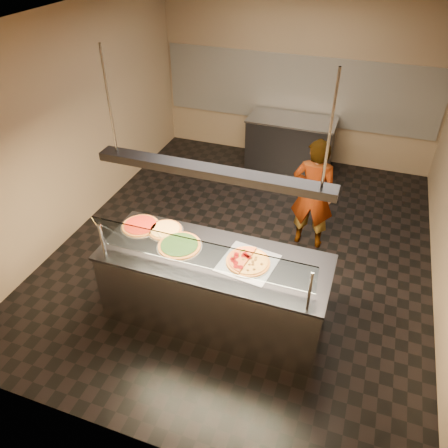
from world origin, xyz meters
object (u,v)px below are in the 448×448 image
(sneeze_guard, at_px, (201,255))
(half_pizza_pepperoni, at_px, (238,258))
(pizza_cheese, at_px, (165,230))
(pizza_spatula, at_px, (164,235))
(serving_counter, at_px, (214,288))
(heat_lamp_housing, at_px, (212,172))
(worker, at_px, (313,194))
(perforated_tray, at_px, (248,263))
(prep_table, at_px, (290,143))
(half_pizza_sausage, at_px, (258,263))
(pizza_tomato, at_px, (141,225))
(pizza_spinach, at_px, (180,245))

(sneeze_guard, relative_size, half_pizza_pepperoni, 4.68)
(pizza_cheese, height_order, pizza_spatula, pizza_spatula)
(serving_counter, relative_size, heat_lamp_housing, 1.08)
(half_pizza_pepperoni, height_order, heat_lamp_housing, heat_lamp_housing)
(half_pizza_pepperoni, bearing_deg, worker, 74.54)
(perforated_tray, bearing_deg, heat_lamp_housing, -177.13)
(worker, distance_m, heat_lamp_housing, 2.25)
(sneeze_guard, height_order, half_pizza_pepperoni, sneeze_guard)
(sneeze_guard, relative_size, prep_table, 1.46)
(half_pizza_sausage, bearing_deg, pizza_spatula, 174.48)
(pizza_tomato, relative_size, pizza_spatula, 1.57)
(pizza_tomato, bearing_deg, half_pizza_pepperoni, -9.16)
(heat_lamp_housing, bearing_deg, pizza_cheese, 160.66)
(half_pizza_pepperoni, distance_m, half_pizza_sausage, 0.22)
(half_pizza_pepperoni, relative_size, pizza_cheese, 1.17)
(half_pizza_pepperoni, relative_size, half_pizza_sausage, 1.00)
(half_pizza_sausage, bearing_deg, half_pizza_pepperoni, -179.61)
(half_pizza_sausage, height_order, heat_lamp_housing, heat_lamp_housing)
(pizza_cheese, distance_m, pizza_tomato, 0.31)
(half_pizza_sausage, height_order, prep_table, half_pizza_sausage)
(perforated_tray, relative_size, pizza_cheese, 1.50)
(pizza_spinach, height_order, pizza_tomato, pizza_spinach)
(perforated_tray, height_order, pizza_cheese, pizza_cheese)
(serving_counter, height_order, half_pizza_sausage, half_pizza_sausage)
(pizza_spatula, bearing_deg, half_pizza_sausage, -5.52)
(serving_counter, xyz_separation_m, half_pizza_sausage, (0.48, 0.02, 0.49))
(sneeze_guard, bearing_deg, perforated_tray, 44.22)
(half_pizza_pepperoni, xyz_separation_m, half_pizza_sausage, (0.22, 0.00, -0.01))
(heat_lamp_housing, bearing_deg, half_pizza_sausage, 2.30)
(half_pizza_sausage, height_order, worker, worker)
(worker, bearing_deg, perforated_tray, 79.02)
(sneeze_guard, height_order, prep_table, sneeze_guard)
(perforated_tray, bearing_deg, serving_counter, -177.13)
(perforated_tray, xyz_separation_m, pizza_tomato, (-1.36, 0.20, 0.01))
(half_pizza_sausage, bearing_deg, pizza_tomato, 172.23)
(pizza_tomato, bearing_deg, pizza_spinach, -17.77)
(pizza_cheese, relative_size, pizza_spatula, 1.43)
(prep_table, bearing_deg, perforated_tray, -84.34)
(perforated_tray, distance_m, half_pizza_sausage, 0.11)
(serving_counter, distance_m, prep_table, 3.93)
(pizza_tomato, bearing_deg, pizza_spatula, -14.90)
(perforated_tray, relative_size, worker, 0.38)
(worker, bearing_deg, half_pizza_sausage, 82.40)
(half_pizza_sausage, bearing_deg, serving_counter, -177.70)
(perforated_tray, height_order, heat_lamp_housing, heat_lamp_housing)
(sneeze_guard, relative_size, pizza_spinach, 4.51)
(half_pizza_sausage, xyz_separation_m, heat_lamp_housing, (-0.48, -0.02, 0.99))
(serving_counter, relative_size, pizza_cheese, 6.05)
(half_pizza_sausage, xyz_separation_m, worker, (0.27, 1.76, -0.15))
(pizza_cheese, bearing_deg, pizza_tomato, -176.21)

